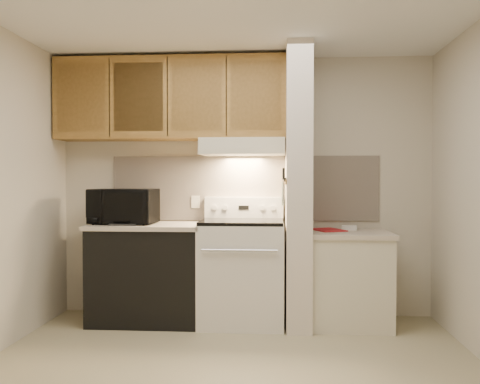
{
  "coord_description": "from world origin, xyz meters",
  "views": [
    {
      "loc": [
        0.3,
        -3.47,
        1.32
      ],
      "look_at": [
        0.01,
        0.75,
        1.22
      ],
      "focal_mm": 38.0,
      "sensor_mm": 36.0,
      "label": 1
    }
  ],
  "objects": [
    {
      "name": "knife_handle_d",
      "position": [
        0.38,
        1.17,
        1.37
      ],
      "size": [
        0.02,
        0.02,
        0.1
      ],
      "primitive_type": "cylinder",
      "color": "black",
      "rests_on": "knife_strip"
    },
    {
      "name": "cab_door_a",
      "position": [
        -1.51,
        1.17,
        2.08
      ],
      "size": [
        0.46,
        0.01,
        0.63
      ],
      "primitive_type": "cube",
      "color": "olive",
      "rests_on": "upper_cabinets"
    },
    {
      "name": "spoon_rest",
      "position": [
        -1.05,
        0.97,
        0.92
      ],
      "size": [
        0.24,
        0.08,
        0.02
      ],
      "primitive_type": "cube",
      "rotation": [
        0.0,
        0.0,
        0.02
      ],
      "color": "black",
      "rests_on": "left_countertop"
    },
    {
      "name": "cab_door_c",
      "position": [
        -0.42,
        1.17,
        2.08
      ],
      "size": [
        0.46,
        0.01,
        0.63
      ],
      "primitive_type": "cube",
      "color": "olive",
      "rests_on": "upper_cabinets"
    },
    {
      "name": "dishwasher_front",
      "position": [
        -0.88,
        1.17,
        0.43
      ],
      "size": [
        1.0,
        0.63,
        0.87
      ],
      "primitive_type": "cube",
      "color": "black",
      "rests_on": "floor"
    },
    {
      "name": "cab_gap_a",
      "position": [
        -1.23,
        1.16,
        2.08
      ],
      "size": [
        0.01,
        0.01,
        0.73
      ],
      "primitive_type": "cube",
      "color": "black",
      "rests_on": "upper_cabinets"
    },
    {
      "name": "teal_jar",
      "position": [
        -1.21,
        1.34,
        0.96
      ],
      "size": [
        0.12,
        0.12,
        0.1
      ],
      "primitive_type": "cylinder",
      "rotation": [
        0.0,
        0.0,
        0.37
      ],
      "color": "#285C52",
      "rests_on": "left_countertop"
    },
    {
      "name": "cab_door_b",
      "position": [
        -0.96,
        1.17,
        2.08
      ],
      "size": [
        0.46,
        0.01,
        0.63
      ],
      "primitive_type": "cube",
      "color": "olive",
      "rests_on": "upper_cabinets"
    },
    {
      "name": "hood_lip",
      "position": [
        0.0,
        1.07,
        1.58
      ],
      "size": [
        0.78,
        0.04,
        0.06
      ],
      "primitive_type": "cube",
      "color": "beige",
      "rests_on": "range_hood"
    },
    {
      "name": "backsplash",
      "position": [
        0.0,
        1.49,
        1.24
      ],
      "size": [
        2.6,
        0.02,
        0.63
      ],
      "primitive_type": "cube",
      "color": "beige",
      "rests_on": "wall_back"
    },
    {
      "name": "cab_gap_b",
      "position": [
        -0.69,
        1.16,
        2.08
      ],
      "size": [
        0.01,
        0.01,
        0.73
      ],
      "primitive_type": "cube",
      "color": "black",
      "rests_on": "upper_cabinets"
    },
    {
      "name": "range_knob_left_outer",
      "position": [
        -0.28,
        1.4,
        1.05
      ],
      "size": [
        0.05,
        0.02,
        0.05
      ],
      "primitive_type": "cylinder",
      "rotation": [
        1.57,
        0.0,
        0.0
      ],
      "color": "silver",
      "rests_on": "range_backguard"
    },
    {
      "name": "oven_window",
      "position": [
        0.0,
        0.84,
        0.5
      ],
      "size": [
        0.5,
        0.01,
        0.3
      ],
      "primitive_type": "cube",
      "color": "black",
      "rests_on": "range_body"
    },
    {
      "name": "range_display",
      "position": [
        0.0,
        1.4,
        1.05
      ],
      "size": [
        0.1,
        0.01,
        0.04
      ],
      "primitive_type": "cube",
      "color": "black",
      "rests_on": "range_backguard"
    },
    {
      "name": "partition_pillar",
      "position": [
        0.51,
        1.15,
        1.25
      ],
      "size": [
        0.22,
        0.7,
        2.5
      ],
      "primitive_type": "cube",
      "color": "beige",
      "rests_on": "floor"
    },
    {
      "name": "knife_blade_e",
      "position": [
        0.38,
        1.26,
        1.21
      ],
      "size": [
        0.01,
        0.04,
        0.18
      ],
      "primitive_type": "cube",
      "color": "silver",
      "rests_on": "knife_strip"
    },
    {
      "name": "cab_gap_c",
      "position": [
        -0.14,
        1.16,
        2.08
      ],
      "size": [
        0.01,
        0.01,
        0.73
      ],
      "primitive_type": "cube",
      "color": "black",
      "rests_on": "upper_cabinets"
    },
    {
      "name": "range_hood",
      "position": [
        0.0,
        1.28,
        1.62
      ],
      "size": [
        0.78,
        0.44,
        0.15
      ],
      "primitive_type": "cube",
      "color": "beige",
      "rests_on": "upper_cabinets"
    },
    {
      "name": "range_knob_right_inner",
      "position": [
        0.18,
        1.4,
        1.05
      ],
      "size": [
        0.05,
        0.02,
        0.05
      ],
      "primitive_type": "cylinder",
      "rotation": [
        1.57,
        0.0,
        0.0
      ],
      "color": "silver",
      "rests_on": "range_backguard"
    },
    {
      "name": "knife_handle_c",
      "position": [
        0.38,
        1.1,
        1.37
      ],
      "size": [
        0.02,
        0.02,
        0.1
      ],
      "primitive_type": "cylinder",
      "color": "black",
      "rests_on": "knife_strip"
    },
    {
      "name": "knife_strip",
      "position": [
        0.39,
        1.1,
        1.32
      ],
      "size": [
        0.02,
        0.42,
        0.04
      ],
      "primitive_type": "cube",
      "color": "black",
      "rests_on": "partition_pillar"
    },
    {
      "name": "cooktop",
      "position": [
        0.0,
        1.16,
        0.94
      ],
      "size": [
        0.74,
        0.64,
        0.03
      ],
      "primitive_type": "cube",
      "color": "black",
      "rests_on": "range_body"
    },
    {
      "name": "microwave",
      "position": [
        -1.1,
        1.15,
        1.07
      ],
      "size": [
        0.6,
        0.42,
        0.32
      ],
      "primitive_type": "imported",
      "rotation": [
        0.0,
        0.0,
        -0.04
      ],
      "color": "black",
      "rests_on": "left_countertop"
    },
    {
      "name": "white_box",
      "position": [
        1.0,
        1.33,
        0.87
      ],
      "size": [
        0.15,
        0.11,
        0.04
      ],
      "primitive_type": "cube",
      "rotation": [
        0.0,
        0.0,
        -0.17
      ],
      "color": "white",
      "rests_on": "right_countertop"
    },
    {
      "name": "wall_back",
      "position": [
        0.0,
        1.5,
        1.25
      ],
      "size": [
        3.6,
        2.5,
        0.02
      ],
      "primitive_type": "cube",
      "rotation": [
        1.57,
        0.0,
        0.0
      ],
      "color": "beige",
      "rests_on": "floor"
    },
    {
      "name": "upper_cabinets",
      "position": [
        -0.69,
        1.32,
        2.08
      ],
      "size": [
        2.18,
        0.33,
        0.77
      ],
      "primitive_type": "cube",
      "color": "olive",
      "rests_on": "wall_back"
    },
    {
      "name": "red_folder",
      "position": [
        0.79,
        1.25,
        0.86
      ],
      "size": [
        0.34,
        0.39,
        0.01
      ],
      "primitive_type": "cube",
      "rotation": [
        0.0,
        0.0,
        0.41
      ],
      "color": "#A51A1F",
      "rests_on": "right_countertop"
    },
    {
      "name": "outlet",
      "position": [
        -0.48,
        1.48,
        1.1
      ],
      "size": [
        0.08,
        0.01,
        0.12
      ],
      "primitive_type": "cube",
      "color": "beige",
      "rests_on": "backsplash"
    },
    {
      "name": "oven_mitt",
      "position": [
        0.38,
        1.32,
        1.19
      ],
      "size": [
        0.03,
        0.09,
        0.22
      ],
      "primitive_type": "cube",
      "color": "slate",
      "rests_on": "partition_pillar"
    },
    {
      "name": "left_countertop",
      "position": [
        -0.88,
        1.17,
        0.89
      ],
      "size": [
        1.04,
        0.67,
        0.04
      ],
      "primitive_type": "cube",
      "color": "beige",
      "rests_on": "dishwasher_front"
    },
    {
      "name": "range_body",
      "position": [
        0.0,
        1.16,
        0.46
      ],
      "size": [
        0.76,
        0.65,
        0.92
      ],
      "primitive_type": "cube",
      "color": "silver",
      "rests_on": "floor"
    },
    {
      "name": "knife_blade_c",
      "position": [
        0.38,
        1.11,
        1.2
      ],
      "size": [
        0.01,
        0.04,
        0.2
      ],
      "primitive_type": "cube",
      "color": "silver",
      "rests_on": "knife_strip"
    },
    {
      "name": "right_cab_base",
      "position": [
        0.97,
        1.15,
        0.4
      ],
      "size": [
        0.7,
        0.6,
        0.81
      ],
      "primitive_type": "cube",
      "color": "beige",
      "rests_on": "floor"
    },
    {
      "name": "knife_blade_b",
      "position": [
        0.38,
        1.02,
        1.21
      ],
      "size": [
        0.01,
        0.04,
        0.18
      ],
      "primitive_type": "cube",
      "color": "silver",
      "rests_on": "knife_strip"
    },
    {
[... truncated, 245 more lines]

